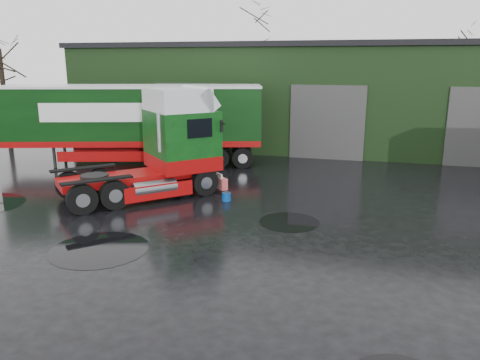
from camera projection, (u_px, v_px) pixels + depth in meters
name	position (u px, v px, depth m)	size (l,w,h in m)	color
ground	(209.00, 252.00, 13.26)	(100.00, 100.00, 0.00)	black
warehouse	(336.00, 94.00, 30.67)	(32.40, 12.40, 6.30)	black
hero_tractor	(136.00, 144.00, 18.08)	(2.91, 6.86, 4.26)	#0B3E10
trailer_left	(133.00, 125.00, 24.01)	(2.70, 13.20, 4.10)	silver
wash_bucket	(226.00, 197.00, 18.05)	(0.35, 0.35, 0.33)	#073D98
tree_left	(2.00, 78.00, 27.74)	(4.40, 4.40, 8.50)	black
tree_back_a	(253.00, 66.00, 41.65)	(4.40, 4.40, 9.50)	black
tree_back_b	(445.00, 80.00, 37.83)	(4.40, 4.40, 7.50)	black
puddle_0	(99.00, 249.00, 13.44)	(2.83, 2.83, 0.01)	black
puddle_1	(289.00, 222.00, 15.70)	(2.03, 2.03, 0.01)	black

